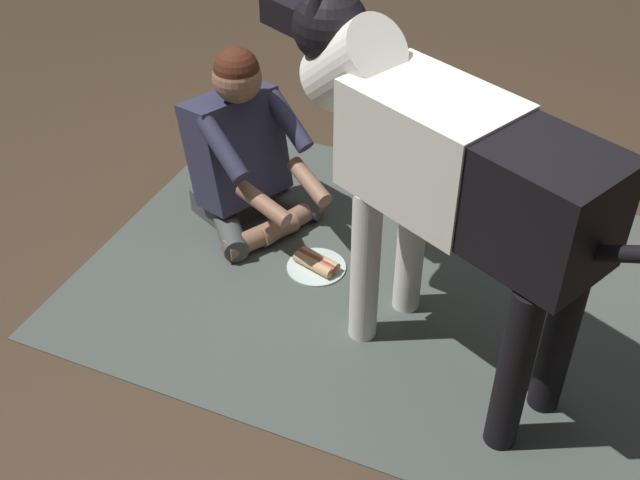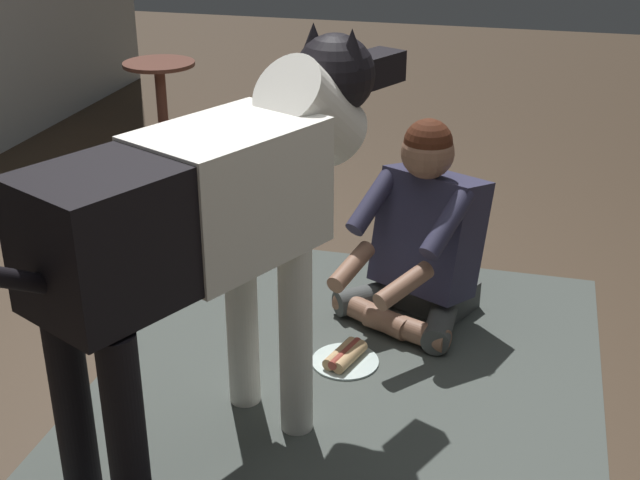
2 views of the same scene
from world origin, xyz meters
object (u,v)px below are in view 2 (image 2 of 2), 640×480
(large_dog, at_px, (216,210))
(person_sitting_on_floor, at_px, (422,239))
(hot_dog_on_plate, at_px, (345,358))
(round_side_table, at_px, (161,94))

(large_dog, bearing_deg, person_sitting_on_floor, -25.55)
(large_dog, relative_size, hot_dog_on_plate, 5.88)
(person_sitting_on_floor, xyz_separation_m, large_dog, (-1.01, 0.48, 0.48))
(person_sitting_on_floor, height_order, hot_dog_on_plate, person_sitting_on_floor)
(large_dog, xyz_separation_m, hot_dog_on_plate, (0.56, -0.27, -0.81))
(hot_dog_on_plate, bearing_deg, round_side_table, 37.18)
(hot_dog_on_plate, relative_size, round_side_table, 0.49)
(person_sitting_on_floor, distance_m, round_side_table, 2.78)
(large_dog, bearing_deg, hot_dog_on_plate, -25.55)
(person_sitting_on_floor, relative_size, large_dog, 0.56)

